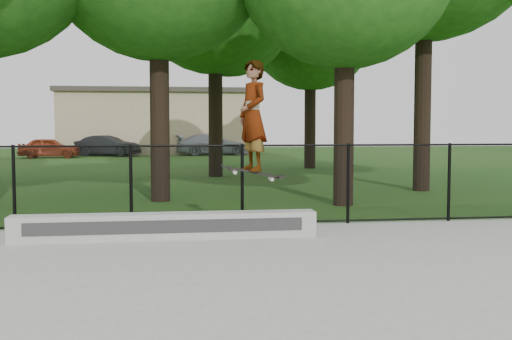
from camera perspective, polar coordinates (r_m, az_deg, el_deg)
The scene contains 9 objects.
ground at distance 6.16m, azimuth 5.71°, elevation -13.98°, with size 100.00×100.00×0.00m, color #1F5417.
concrete_slab at distance 6.15m, azimuth 5.71°, elevation -13.71°, with size 14.00×12.00×0.06m, color gray.
grind_ledge at distance 10.51m, azimuth -8.01°, elevation -4.96°, with size 4.90×0.40×0.42m, color #B6B5B0.
car_a at distance 39.17m, azimuth -17.88°, elevation 1.90°, with size 1.40×3.45×1.18m, color #9B371C.
car_b at distance 40.37m, azimuth -13.06°, elevation 2.11°, with size 1.35×3.51×1.28m, color black.
car_c at distance 40.90m, azimuth -3.93°, elevation 2.27°, with size 1.87×4.22×1.33m, color #989CAD.
skater_airborne at distance 10.38m, azimuth -0.28°, elevation 4.70°, with size 0.83×0.76×1.96m.
chainlink_fence at distance 11.72m, azimuth -1.24°, elevation -1.32°, with size 16.06×0.06×1.50m.
distant_building at distance 43.69m, azimuth -9.04°, elevation 4.30°, with size 12.40×6.40×4.30m.
Camera 1 is at (-1.43, -5.68, 1.90)m, focal length 45.00 mm.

